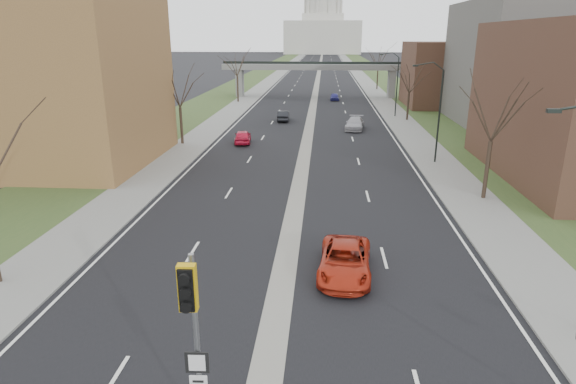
# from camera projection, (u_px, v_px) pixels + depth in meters

# --- Properties ---
(road_surface) EXTENTS (20.00, 600.00, 0.01)m
(road_surface) POSITION_uv_depth(u_px,v_px,m) (319.00, 71.00, 155.93)
(road_surface) COLOR black
(road_surface) RESTS_ON ground
(median_strip) EXTENTS (1.20, 600.00, 0.02)m
(median_strip) POSITION_uv_depth(u_px,v_px,m) (319.00, 71.00, 155.94)
(median_strip) COLOR gray
(median_strip) RESTS_ON ground
(sidewalk_right) EXTENTS (4.00, 600.00, 0.12)m
(sidewalk_right) POSITION_uv_depth(u_px,v_px,m) (356.00, 71.00, 155.08)
(sidewalk_right) COLOR gray
(sidewalk_right) RESTS_ON ground
(sidewalk_left) EXTENTS (4.00, 600.00, 0.12)m
(sidewalk_left) POSITION_uv_depth(u_px,v_px,m) (282.00, 71.00, 156.76)
(sidewalk_left) COLOR gray
(sidewalk_left) RESTS_ON ground
(grass_verge_right) EXTENTS (8.00, 600.00, 0.10)m
(grass_verge_right) POSITION_uv_depth(u_px,v_px,m) (375.00, 71.00, 154.66)
(grass_verge_right) COLOR #29411E
(grass_verge_right) RESTS_ON ground
(grass_verge_left) EXTENTS (8.00, 600.00, 0.10)m
(grass_verge_left) POSITION_uv_depth(u_px,v_px,m) (264.00, 71.00, 157.18)
(grass_verge_left) COLOR #29411E
(grass_verge_left) RESTS_ON ground
(commercial_block_mid) EXTENTS (18.00, 22.00, 15.00)m
(commercial_block_mid) POSITION_uv_depth(u_px,v_px,m) (540.00, 65.00, 58.70)
(commercial_block_mid) COLOR #605D57
(commercial_block_mid) RESTS_ON ground
(commercial_block_far) EXTENTS (14.00, 14.00, 10.00)m
(commercial_block_far) POSITION_uv_depth(u_px,v_px,m) (451.00, 75.00, 76.97)
(commercial_block_far) COLOR #533626
(commercial_block_far) RESTS_ON ground
(pedestrian_bridge) EXTENTS (34.00, 3.00, 6.45)m
(pedestrian_bridge) POSITION_uv_depth(u_px,v_px,m) (315.00, 71.00, 88.04)
(pedestrian_bridge) COLOR slate
(pedestrian_bridge) RESTS_ON ground
(capitol) EXTENTS (48.00, 42.00, 55.75)m
(capitol) POSITION_uv_depth(u_px,v_px,m) (323.00, 24.00, 311.44)
(capitol) COLOR beige
(capitol) RESTS_ON ground
(streetlight_mid) EXTENTS (2.61, 0.20, 8.70)m
(streetlight_mid) POSITION_uv_depth(u_px,v_px,m) (433.00, 84.00, 41.09)
(streetlight_mid) COLOR black
(streetlight_mid) RESTS_ON sidewalk_right
(streetlight_far) EXTENTS (2.61, 0.20, 8.70)m
(streetlight_far) POSITION_uv_depth(u_px,v_px,m) (392.00, 66.00, 65.75)
(streetlight_far) COLOR black
(streetlight_far) RESTS_ON sidewalk_right
(tree_left_b) EXTENTS (6.75, 6.75, 8.81)m
(tree_left_b) POSITION_uv_depth(u_px,v_px,m) (179.00, 84.00, 48.69)
(tree_left_b) COLOR #382B21
(tree_left_b) RESTS_ON sidewalk_left
(tree_left_c) EXTENTS (7.65, 7.65, 9.99)m
(tree_left_c) POSITION_uv_depth(u_px,v_px,m) (237.00, 60.00, 80.68)
(tree_left_c) COLOR #382B21
(tree_left_c) RESTS_ON sidewalk_left
(tree_right_a) EXTENTS (7.20, 7.20, 9.40)m
(tree_right_a) POSITION_uv_depth(u_px,v_px,m) (496.00, 104.00, 31.56)
(tree_right_a) COLOR #382B21
(tree_right_a) RESTS_ON sidewalk_right
(tree_right_b) EXTENTS (6.30, 6.30, 8.22)m
(tree_right_b) POSITION_uv_depth(u_px,v_px,m) (410.00, 76.00, 63.12)
(tree_right_b) COLOR #382B21
(tree_right_b) RESTS_ON sidewalk_right
(tree_right_c) EXTENTS (7.65, 7.65, 9.99)m
(tree_right_c) POSITION_uv_depth(u_px,v_px,m) (379.00, 55.00, 100.68)
(tree_right_c) COLOR #382B21
(tree_right_c) RESTS_ON sidewalk_right
(signal_pole_median) EXTENTS (0.65, 0.92, 5.64)m
(signal_pole_median) POSITION_uv_depth(u_px,v_px,m) (192.00, 320.00, 12.31)
(signal_pole_median) COLOR gray
(signal_pole_median) RESTS_ON ground
(car_left_near) EXTENTS (2.09, 4.27, 1.40)m
(car_left_near) POSITION_uv_depth(u_px,v_px,m) (243.00, 137.00, 51.00)
(car_left_near) COLOR red
(car_left_near) RESTS_ON ground
(car_left_far) EXTENTS (1.55, 4.17, 1.36)m
(car_left_far) POSITION_uv_depth(u_px,v_px,m) (283.00, 116.00, 64.44)
(car_left_far) COLOR black
(car_left_far) RESTS_ON ground
(car_right_near) EXTENTS (2.76, 5.36, 1.45)m
(car_right_near) POSITION_uv_depth(u_px,v_px,m) (345.00, 261.00, 22.78)
(car_right_near) COLOR #AD2612
(car_right_near) RESTS_ON ground
(car_right_mid) EXTENTS (2.75, 5.32, 1.47)m
(car_right_mid) POSITION_uv_depth(u_px,v_px,m) (355.00, 124.00, 58.42)
(car_right_mid) COLOR #A09FA6
(car_right_mid) RESTS_ON ground
(car_right_far) EXTENTS (1.52, 3.73, 1.27)m
(car_right_far) POSITION_uv_depth(u_px,v_px,m) (335.00, 97.00, 85.22)
(car_right_far) COLOR navy
(car_right_far) RESTS_ON ground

